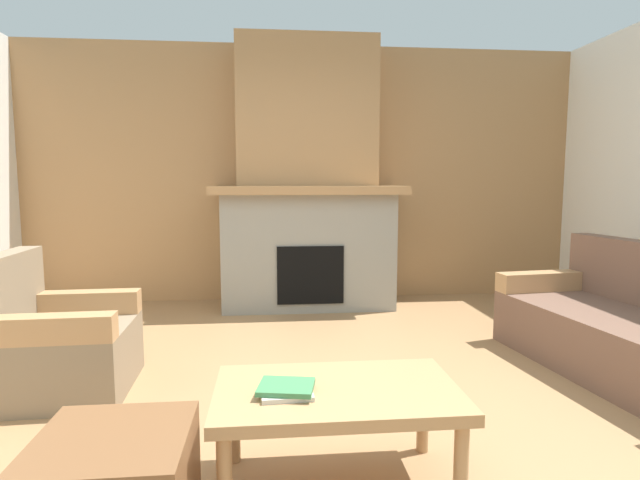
{
  "coord_description": "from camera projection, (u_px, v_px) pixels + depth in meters",
  "views": [
    {
      "loc": [
        -0.38,
        -2.56,
        1.27
      ],
      "look_at": [
        -0.02,
        1.08,
        0.85
      ],
      "focal_mm": 28.57,
      "sensor_mm": 36.0,
      "label": 1
    }
  ],
  "objects": [
    {
      "name": "book_stack_near_edge",
      "position": [
        286.0,
        389.0,
        2.02
      ],
      "size": [
        0.24,
        0.21,
        0.04
      ],
      "color": "beige",
      "rests_on": "coffee_table"
    },
    {
      "name": "fireplace",
      "position": [
        307.0,
        192.0,
        5.18
      ],
      "size": [
        1.9,
        0.82,
        2.7
      ],
      "color": "gray",
      "rests_on": "ground"
    },
    {
      "name": "armchair",
      "position": [
        56.0,
        344.0,
        3.07
      ],
      "size": [
        0.79,
        0.79,
        0.85
      ],
      "color": "#847056",
      "rests_on": "ground"
    },
    {
      "name": "coffee_table",
      "position": [
        337.0,
        400.0,
        2.09
      ],
      "size": [
        1.0,
        0.6,
        0.43
      ],
      "color": "tan",
      "rests_on": "ground"
    },
    {
      "name": "couch",
      "position": [
        635.0,
        333.0,
        3.34
      ],
      "size": [
        1.05,
        1.89,
        0.85
      ],
      "color": "brown",
      "rests_on": "ground"
    },
    {
      "name": "ground",
      "position": [
        344.0,
        421.0,
        2.71
      ],
      "size": [
        9.0,
        9.0,
        0.0
      ],
      "primitive_type": "plane",
      "color": "#9E754C"
    },
    {
      "name": "wall_back_wood_panel",
      "position": [
        305.0,
        175.0,
        5.53
      ],
      "size": [
        6.0,
        0.12,
        2.7
      ],
      "primitive_type": "cube",
      "color": "#A87A4C",
      "rests_on": "ground"
    }
  ]
}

